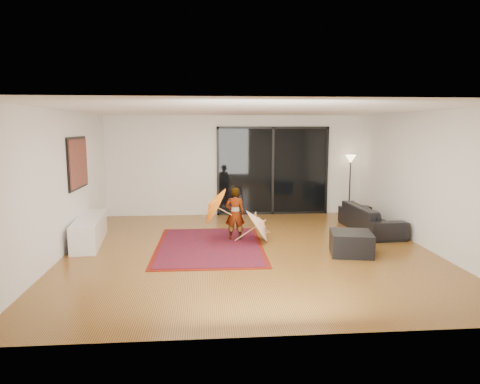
{
  "coord_description": "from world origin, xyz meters",
  "views": [
    {
      "loc": [
        -0.85,
        -8.06,
        2.38
      ],
      "look_at": [
        -0.16,
        0.35,
        1.1
      ],
      "focal_mm": 32.0,
      "sensor_mm": 36.0,
      "label": 1
    }
  ],
  "objects": [
    {
      "name": "ottoman",
      "position": [
        1.89,
        -0.43,
        0.21
      ],
      "size": [
        0.88,
        0.88,
        0.43
      ],
      "primitive_type": "cube",
      "rotation": [
        0.0,
        0.0,
        -0.2
      ],
      "color": "black",
      "rests_on": "floor"
    },
    {
      "name": "media_console",
      "position": [
        -3.25,
        0.79,
        0.27
      ],
      "size": [
        0.69,
        1.98,
        0.54
      ],
      "primitive_type": "cube",
      "rotation": [
        0.0,
        0.0,
        0.11
      ],
      "color": "white",
      "rests_on": "floor"
    },
    {
      "name": "wall_right",
      "position": [
        3.5,
        0.0,
        1.35
      ],
      "size": [
        0.0,
        7.0,
        7.0
      ],
      "primitive_type": "plane",
      "rotation": [
        1.57,
        0.0,
        -1.57
      ],
      "color": "silver",
      "rests_on": "floor"
    },
    {
      "name": "floor",
      "position": [
        0.0,
        0.0,
        0.0
      ],
      "size": [
        7.0,
        7.0,
        0.0
      ],
      "primitive_type": "plane",
      "color": "olive",
      "rests_on": "ground"
    },
    {
      "name": "child",
      "position": [
        -0.23,
        0.77,
        0.57
      ],
      "size": [
        0.42,
        0.28,
        1.14
      ],
      "primitive_type": "imported",
      "rotation": [
        0.0,
        0.0,
        3.13
      ],
      "color": "#999999",
      "rests_on": "floor"
    },
    {
      "name": "wall_front",
      "position": [
        0.0,
        -3.5,
        1.35
      ],
      "size": [
        7.0,
        0.0,
        7.0
      ],
      "primitive_type": "plane",
      "rotation": [
        -1.57,
        0.0,
        0.0
      ],
      "color": "silver",
      "rests_on": "floor"
    },
    {
      "name": "painting",
      "position": [
        -3.46,
        1.0,
        1.65
      ],
      "size": [
        0.04,
        1.28,
        1.08
      ],
      "color": "black",
      "rests_on": "wall_left"
    },
    {
      "name": "floor_lamp",
      "position": [
        3.1,
        3.25,
        1.29
      ],
      "size": [
        0.28,
        0.28,
        1.64
      ],
      "color": "black",
      "rests_on": "floor"
    },
    {
      "name": "persian_rug",
      "position": [
        -0.77,
        0.33,
        0.01
      ],
      "size": [
        2.17,
        3.01,
        0.02
      ],
      "rotation": [
        0.0,
        0.0,
        -0.02
      ],
      "color": "#5F1108",
      "rests_on": "floor"
    },
    {
      "name": "sliding_door",
      "position": [
        1.0,
        3.47,
        1.2
      ],
      "size": [
        3.06,
        0.07,
        2.4
      ],
      "color": "black",
      "rests_on": "wall_back"
    },
    {
      "name": "speaker",
      "position": [
        -3.25,
        0.19,
        0.16
      ],
      "size": [
        0.31,
        0.31,
        0.32
      ],
      "primitive_type": "cube",
      "rotation": [
        0.0,
        0.0,
        0.09
      ],
      "color": "#424244",
      "rests_on": "floor"
    },
    {
      "name": "wall_left",
      "position": [
        -3.5,
        0.0,
        1.35
      ],
      "size": [
        0.0,
        7.0,
        7.0
      ],
      "primitive_type": "plane",
      "rotation": [
        1.57,
        0.0,
        1.57
      ],
      "color": "silver",
      "rests_on": "floor"
    },
    {
      "name": "wall_back",
      "position": [
        0.0,
        3.5,
        1.35
      ],
      "size": [
        7.0,
        0.0,
        7.0
      ],
      "primitive_type": "plane",
      "rotation": [
        1.57,
        0.0,
        0.0
      ],
      "color": "silver",
      "rests_on": "floor"
    },
    {
      "name": "sofa",
      "position": [
        2.95,
        1.31,
        0.3
      ],
      "size": [
        0.91,
        2.1,
        0.6
      ],
      "primitive_type": "imported",
      "rotation": [
        0.0,
        0.0,
        1.62
      ],
      "color": "black",
      "rests_on": "floor"
    },
    {
      "name": "parasol_white",
      "position": [
        0.37,
        0.62,
        0.5
      ],
      "size": [
        0.6,
        0.8,
        0.92
      ],
      "rotation": [
        0.0,
        0.98,
        0.0
      ],
      "color": "silver",
      "rests_on": "floor"
    },
    {
      "name": "parasol_orange",
      "position": [
        -0.78,
        0.72,
        0.73
      ],
      "size": [
        0.56,
        0.85,
        0.88
      ],
      "rotation": [
        0.0,
        -1.07,
        0.0
      ],
      "color": "orange",
      "rests_on": "child"
    },
    {
      "name": "ceiling",
      "position": [
        0.0,
        0.0,
        2.7
      ],
      "size": [
        7.0,
        7.0,
        0.0
      ],
      "primitive_type": "plane",
      "rotation": [
        3.14,
        0.0,
        0.0
      ],
      "color": "white",
      "rests_on": "wall_back"
    }
  ]
}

